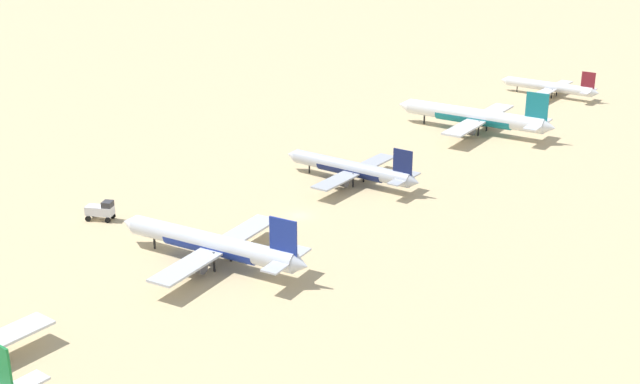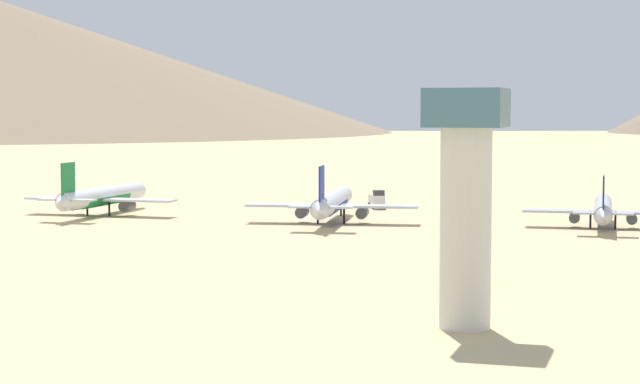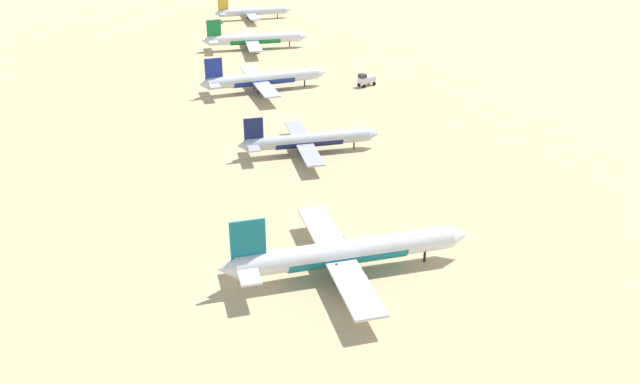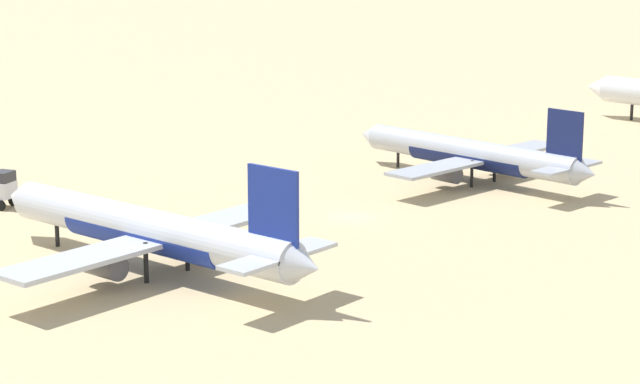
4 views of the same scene
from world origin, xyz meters
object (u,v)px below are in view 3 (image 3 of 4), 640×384
parked_jet_2 (307,140)px  parked_jet_3 (263,79)px  parked_jet_1 (345,253)px  service_truck (366,79)px  parked_jet_4 (254,39)px  parked_jet_5 (252,12)px

parked_jet_2 → parked_jet_3: bearing=97.0°
parked_jet_3 → parked_jet_1: bearing=-87.7°
parked_jet_1 → service_truck: bearing=74.7°
parked_jet_2 → parked_jet_4: size_ratio=0.90×
service_truck → parked_jet_5: bearing=105.5°
parked_jet_4 → parked_jet_5: (2.98, 46.35, -0.50)m
parked_jet_2 → parked_jet_4: 93.72m
parked_jet_2 → service_truck: 52.64m
parked_jet_1 → parked_jet_3: 97.89m
parked_jet_3 → parked_jet_4: 46.69m
service_truck → parked_jet_4: bearing=121.5°
parked_jet_2 → parked_jet_4: bearing=92.5°
parked_jet_2 → service_truck: parked_jet_2 is taller
parked_jet_1 → parked_jet_4: (-2.37, 144.47, -0.55)m
parked_jet_2 → parked_jet_3: (-5.75, 46.97, 0.44)m
parked_jet_5 → service_truck: parked_jet_5 is taller
parked_jet_2 → parked_jet_3: size_ratio=0.88×
parked_jet_5 → service_truck: size_ratio=5.56×
parked_jet_4 → parked_jet_5: bearing=86.3°
parked_jet_1 → parked_jet_5: 190.82m
parked_jet_4 → parked_jet_5: size_ratio=1.18×
parked_jet_3 → parked_jet_5: 93.12m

